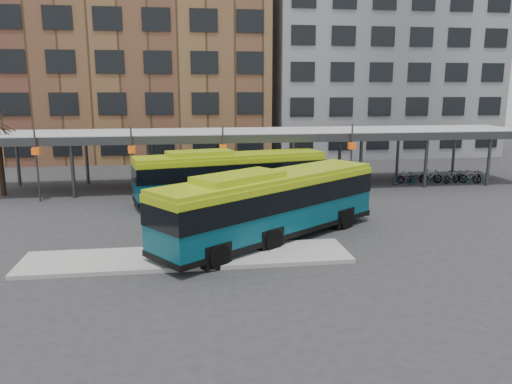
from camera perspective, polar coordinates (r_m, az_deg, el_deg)
name	(u,v)px	position (r m, az deg, el deg)	size (l,w,h in m)	color
ground	(298,234)	(25.41, 4.77, -4.85)	(120.00, 120.00, 0.00)	#28282B
boarding_island	(189,257)	(21.93, -7.71, -7.41)	(14.00, 3.00, 0.18)	gray
canopy	(259,134)	(37.14, 0.38, 6.63)	(40.00, 6.53, 4.80)	#999B9E
tree	(0,160)	(38.16, -27.18, 3.24)	(1.64, 1.64, 5.60)	black
building_brick	(140,52)	(56.02, -13.14, 15.35)	(26.00, 14.00, 22.00)	brown
building_grey	(375,63)	(59.78, 13.43, 14.14)	(24.00, 14.00, 20.00)	slate
bus_front	(271,203)	(23.96, 1.74, -1.31)	(11.93, 9.68, 3.52)	#074251
bus_rear	(230,175)	(32.28, -2.97, 2.00)	(12.60, 5.21, 3.40)	#074251
pedestrian	(172,241)	(21.31, -9.58, -5.55)	(0.43, 0.63, 1.56)	black
bike_rack	(439,177)	(41.24, 20.16, 1.61)	(7.65, 1.66, 1.04)	slate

